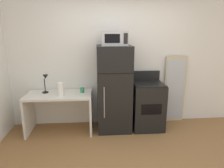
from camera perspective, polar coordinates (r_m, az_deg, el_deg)
wall_back_white at (r=4.18m, az=1.74°, el=6.47°), size 5.00×0.10×2.60m
desk at (r=4.02m, az=-14.35°, el=-5.67°), size 1.21×0.64×0.75m
desk_lamp at (r=4.01m, az=-18.01°, el=0.91°), size 0.14×0.12×0.35m
coffee_mug at (r=3.94m, az=-8.28°, el=-1.66°), size 0.08×0.08×0.09m
paper_towel_roll at (r=3.80m, az=-14.09°, el=-1.43°), size 0.11×0.11×0.24m
refrigerator at (r=3.91m, az=0.57°, el=-1.36°), size 0.63×0.62×1.63m
microwave at (r=3.74m, az=0.64°, el=12.62°), size 0.46×0.35×0.26m
oven_range at (r=4.13m, az=9.78°, el=-5.79°), size 0.59×0.61×1.10m
leaning_mirror at (r=4.48m, az=16.98°, el=-1.45°), size 0.44×0.03×1.40m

